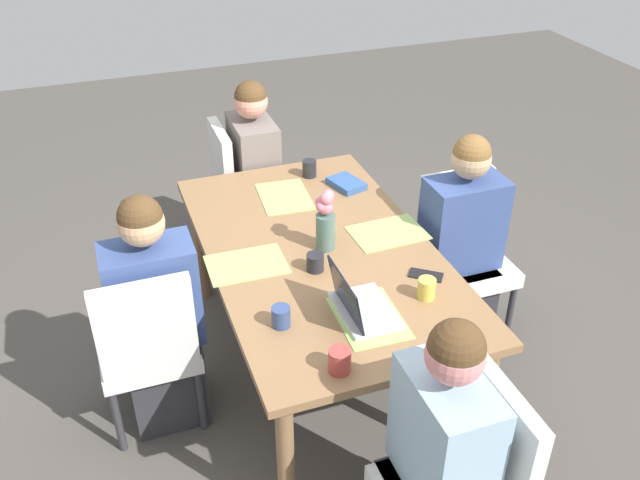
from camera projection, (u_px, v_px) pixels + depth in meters
ground_plane at (320, 366)px, 3.68m from camera, size 10.00×10.00×0.00m
dining_table at (320, 262)px, 3.32m from camera, size 1.83×1.05×0.75m
chair_far_left_near at (461, 247)px, 3.75m from camera, size 0.44×0.44×0.90m
person_far_left_near at (459, 252)px, 3.66m from camera, size 0.36×0.40×1.19m
person_head_right_left_mid at (439, 468)px, 2.47m from camera, size 0.40×0.36×1.19m
chair_near_left_far at (147, 342)px, 3.09m from camera, size 0.44×0.44×0.90m
person_near_left_far at (158, 325)px, 3.15m from camera, size 0.36×0.40×1.19m
chair_head_left_right_near at (242, 186)px, 4.34m from camera, size 0.44×0.44×0.90m
person_head_left_right_near at (256, 184)px, 4.30m from camera, size 0.40×0.36×1.19m
flower_vase at (325, 220)px, 3.21m from camera, size 0.10×0.10×0.30m
placemat_far_left_near at (388, 233)px, 3.39m from camera, size 0.27×0.37×0.00m
placemat_head_right_left_mid at (369, 318)px, 2.84m from camera, size 0.37×0.27×0.00m
placemat_near_left_far at (247, 264)px, 3.16m from camera, size 0.27×0.37×0.00m
placemat_head_left_right_near at (285, 197)px, 3.70m from camera, size 0.38×0.29×0.00m
laptop_head_right_left_mid at (359, 306)px, 2.84m from camera, size 0.32×0.22×0.21m
coffee_mug_near_left at (426, 289)px, 2.93m from camera, size 0.08×0.08×0.09m
coffee_mug_near_right at (315, 262)px, 3.11m from camera, size 0.08×0.08×0.08m
coffee_mug_centre_left at (281, 317)px, 2.78m from camera, size 0.08×0.08×0.09m
coffee_mug_centre_right at (309, 168)px, 3.88m from camera, size 0.08×0.08×0.10m
coffee_mug_far_left at (340, 360)px, 2.55m from camera, size 0.09×0.09×0.10m
book_red_cover at (346, 184)px, 3.79m from camera, size 0.23×0.19×0.04m
phone_black at (426, 275)px, 3.09m from camera, size 0.15×0.16×0.01m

